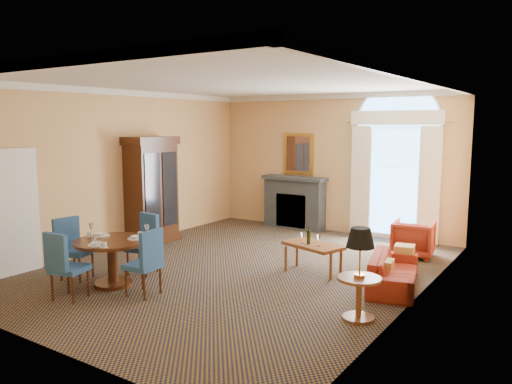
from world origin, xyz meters
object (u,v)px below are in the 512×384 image
Objects in this scene: armchair at (413,239)px; side_table at (360,262)px; armoire at (151,192)px; sofa at (394,271)px; coffee_table at (313,246)px; dining_table at (112,252)px.

side_table is (0.32, -3.51, 0.42)m from armchair.
armoire reaches higher than side_table.
armchair is at bearing 20.95° from armoire.
armchair is at bearing -6.16° from sofa.
coffee_table is 2.09m from side_table.
armchair is 0.68× the size of coffee_table.
armoire is at bearing 13.85° from armchair.
coffee_table is at bearing 45.44° from dining_table.
coffee_table reaches higher than sofa.
side_table is (5.32, -1.59, -0.32)m from armoire.
side_table is at bearing 12.73° from dining_table.
dining_table is 3.83m from side_table.
sofa is 1.45× the size of side_table.
sofa is 1.98m from armchair.
armoire reaches higher than armchair.
coffee_table is (-1.11, -2.01, 0.12)m from armchair.
armoire reaches higher than sofa.
armoire reaches higher than dining_table.
dining_table reaches higher than sofa.
sofa is 1.40m from coffee_table.
side_table is at bearing 167.89° from sofa.
dining_table is 4.40m from sofa.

